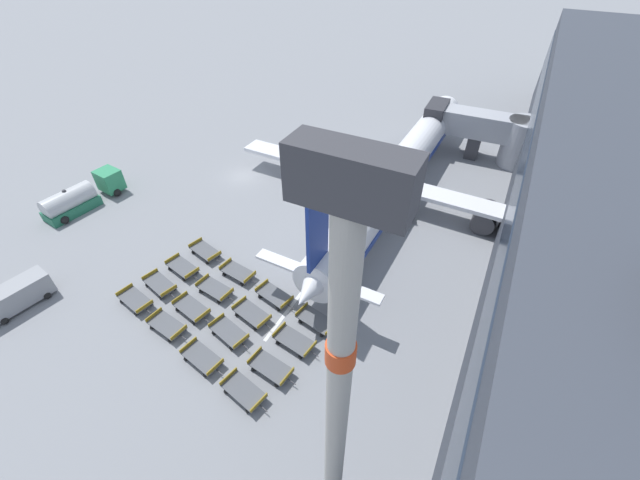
# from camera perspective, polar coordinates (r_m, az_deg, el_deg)

# --- Properties ---
(ground_plane) EXTENTS (500.00, 500.00, 0.00)m
(ground_plane) POSITION_cam_1_polar(r_m,az_deg,el_deg) (50.83, -10.99, 9.11)
(ground_plane) COLOR gray
(terminal_wing) EXTENTS (16.44, 94.61, 15.37)m
(terminal_wing) POSITION_cam_1_polar(r_m,az_deg,el_deg) (39.96, 37.65, 2.81)
(terminal_wing) COLOR #383D47
(terminal_wing) RESTS_ON ground_plane
(jet_bridge) EXTENTS (14.99, 5.26, 6.25)m
(jet_bridge) POSITION_cam_1_polar(r_m,az_deg,el_deg) (56.85, 23.75, 14.09)
(jet_bridge) COLOR #A8AAB2
(jet_bridge) RESTS_ON ground_plane
(airplane) EXTENTS (38.87, 43.76, 11.45)m
(airplane) POSITION_cam_1_polar(r_m,az_deg,el_deg) (44.94, 11.19, 9.36)
(airplane) COLOR white
(airplane) RESTS_ON ground_plane
(fuel_tanker_primary) EXTENTS (4.03, 9.08, 2.92)m
(fuel_tanker_primary) POSITION_cam_1_polar(r_m,az_deg,el_deg) (51.18, -31.49, 5.33)
(fuel_tanker_primary) COLOR #2D8C5B
(fuel_tanker_primary) RESTS_ON ground_plane
(service_van) EXTENTS (3.02, 5.47, 2.20)m
(service_van) POSITION_cam_1_polar(r_m,az_deg,el_deg) (41.46, -37.87, -6.40)
(service_van) COLOR gray
(service_van) RESTS_ON ground_plane
(baggage_dolly_row_near_col_a) EXTENTS (3.91, 2.14, 0.92)m
(baggage_dolly_row_near_col_a) POSITION_cam_1_polar(r_m,az_deg,el_deg) (36.96, -25.30, -7.89)
(baggage_dolly_row_near_col_a) COLOR #515459
(baggage_dolly_row_near_col_a) RESTS_ON ground_plane
(baggage_dolly_row_near_col_b) EXTENTS (3.90, 1.97, 0.92)m
(baggage_dolly_row_near_col_b) POSITION_cam_1_polar(r_m,az_deg,el_deg) (34.06, -21.37, -11.50)
(baggage_dolly_row_near_col_b) COLOR #515459
(baggage_dolly_row_near_col_b) RESTS_ON ground_plane
(baggage_dolly_row_near_col_c) EXTENTS (3.91, 2.11, 0.92)m
(baggage_dolly_row_near_col_c) POSITION_cam_1_polar(r_m,az_deg,el_deg) (31.37, -16.77, -16.08)
(baggage_dolly_row_near_col_c) COLOR #515459
(baggage_dolly_row_near_col_c) RESTS_ON ground_plane
(baggage_dolly_row_near_col_d) EXTENTS (3.91, 2.17, 0.92)m
(baggage_dolly_row_near_col_d) POSITION_cam_1_polar(r_m,az_deg,el_deg) (29.27, -11.03, -20.78)
(baggage_dolly_row_near_col_d) COLOR #515459
(baggage_dolly_row_near_col_d) RESTS_ON ground_plane
(baggage_dolly_row_mid_a_col_a) EXTENTS (3.91, 2.27, 0.92)m
(baggage_dolly_row_mid_a_col_a) POSITION_cam_1_polar(r_m,az_deg,el_deg) (37.46, -22.26, -5.99)
(baggage_dolly_row_mid_a_col_a) COLOR #515459
(baggage_dolly_row_mid_a_col_a) RESTS_ON ground_plane
(baggage_dolly_row_mid_a_col_b) EXTENTS (3.91, 2.15, 0.92)m
(baggage_dolly_row_mid_a_col_b) POSITION_cam_1_polar(r_m,az_deg,el_deg) (34.58, -18.17, -9.42)
(baggage_dolly_row_mid_a_col_b) COLOR #515459
(baggage_dolly_row_mid_a_col_b) RESTS_ON ground_plane
(baggage_dolly_row_mid_a_col_c) EXTENTS (3.91, 2.27, 0.92)m
(baggage_dolly_row_mid_a_col_c) POSITION_cam_1_polar(r_m,az_deg,el_deg) (32.22, -13.11, -12.96)
(baggage_dolly_row_mid_a_col_c) COLOR #515459
(baggage_dolly_row_mid_a_col_c) RESTS_ON ground_plane
(baggage_dolly_row_mid_a_col_d) EXTENTS (3.90, 1.96, 0.92)m
(baggage_dolly_row_mid_a_col_d) POSITION_cam_1_polar(r_m,az_deg,el_deg) (29.92, -7.17, -17.93)
(baggage_dolly_row_mid_a_col_d) COLOR #515459
(baggage_dolly_row_mid_a_col_d) RESTS_ON ground_plane
(baggage_dolly_row_mid_b_col_a) EXTENTS (3.91, 2.19, 0.92)m
(baggage_dolly_row_mid_b_col_a) POSITION_cam_1_polar(r_m,az_deg,el_deg) (38.34, -19.36, -3.79)
(baggage_dolly_row_mid_b_col_a) COLOR #515459
(baggage_dolly_row_mid_b_col_a) RESTS_ON ground_plane
(baggage_dolly_row_mid_b_col_b) EXTENTS (3.90, 1.96, 0.92)m
(baggage_dolly_row_mid_b_col_b) POSITION_cam_1_polar(r_m,az_deg,el_deg) (35.51, -15.04, -6.91)
(baggage_dolly_row_mid_b_col_b) COLOR #515459
(baggage_dolly_row_mid_b_col_b) RESTS_ON ground_plane
(baggage_dolly_row_mid_b_col_c) EXTENTS (3.91, 2.22, 0.92)m
(baggage_dolly_row_mid_b_col_c) POSITION_cam_1_polar(r_m,az_deg,el_deg) (33.01, -9.89, -10.54)
(baggage_dolly_row_mid_b_col_c) COLOR #515459
(baggage_dolly_row_mid_b_col_c) RESTS_ON ground_plane
(baggage_dolly_row_mid_b_col_d) EXTENTS (3.91, 2.01, 0.92)m
(baggage_dolly_row_mid_b_col_d) POSITION_cam_1_polar(r_m,az_deg,el_deg) (31.02, -3.73, -14.45)
(baggage_dolly_row_mid_b_col_d) COLOR #515459
(baggage_dolly_row_mid_b_col_d) RESTS_ON ground_plane
(baggage_dolly_row_far_col_a) EXTENTS (3.91, 2.27, 0.92)m
(baggage_dolly_row_far_col_a) POSITION_cam_1_polar(r_m,az_deg,el_deg) (39.41, -16.35, -1.57)
(baggage_dolly_row_far_col_a) COLOR #515459
(baggage_dolly_row_far_col_a) RESTS_ON ground_plane
(baggage_dolly_row_far_col_b) EXTENTS (3.90, 1.96, 0.92)m
(baggage_dolly_row_far_col_b) POSITION_cam_1_polar(r_m,az_deg,el_deg) (36.52, -11.87, -4.61)
(baggage_dolly_row_far_col_b) COLOR #515459
(baggage_dolly_row_far_col_b) RESTS_ON ground_plane
(baggage_dolly_row_far_col_c) EXTENTS (3.91, 2.20, 0.92)m
(baggage_dolly_row_far_col_c) POSITION_cam_1_polar(r_m,az_deg,el_deg) (34.04, -6.65, -8.02)
(baggage_dolly_row_far_col_c) COLOR #515459
(baggage_dolly_row_far_col_c) RESTS_ON ground_plane
(baggage_dolly_row_far_col_d) EXTENTS (3.91, 2.13, 0.92)m
(baggage_dolly_row_far_col_d) POSITION_cam_1_polar(r_m,az_deg,el_deg) (32.13, -0.56, -11.60)
(baggage_dolly_row_far_col_d) COLOR #515459
(baggage_dolly_row_far_col_d) RESTS_ON ground_plane
(apron_light_mast) EXTENTS (2.00, 0.71, 23.24)m
(apron_light_mast) POSITION_cam_1_polar(r_m,az_deg,el_deg) (13.83, 2.17, -28.37)
(apron_light_mast) COLOR #ADA89E
(apron_light_mast) RESTS_ON ground_plane
(stand_guidance_stripe) EXTENTS (0.91, 28.24, 0.01)m
(stand_guidance_stripe) POSITION_cam_1_polar(r_m,az_deg,el_deg) (40.08, 3.37, 0.25)
(stand_guidance_stripe) COLOR white
(stand_guidance_stripe) RESTS_ON ground_plane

